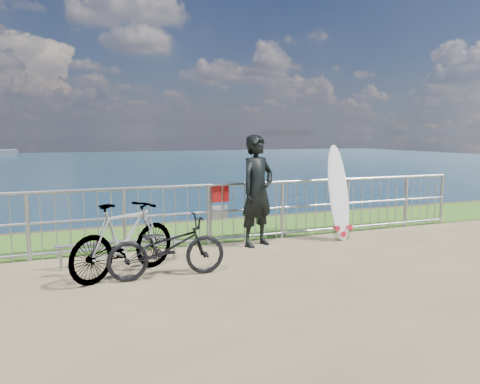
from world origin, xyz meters
name	(u,v)px	position (x,y,z in m)	size (l,w,h in m)	color
grass_strip	(215,230)	(0.00, 2.70, 0.01)	(120.00, 120.00, 0.00)	#386B1D
railing	(235,212)	(0.01, 1.60, 0.58)	(10.06, 0.10, 1.13)	#96999F
surfer	(257,191)	(0.31, 1.23, 1.00)	(0.73, 0.48, 2.01)	black
surfboard	(339,196)	(1.95, 1.10, 0.84)	(0.54, 0.49, 1.83)	white
bicycle_near	(167,247)	(-1.64, -0.05, 0.44)	(0.58, 1.67, 0.88)	black
bicycle_far	(124,239)	(-2.19, 0.25, 0.54)	(0.50, 1.79, 1.07)	black
bike_rack	(120,244)	(-2.19, 0.82, 0.33)	(1.91, 0.05, 0.40)	#96999F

